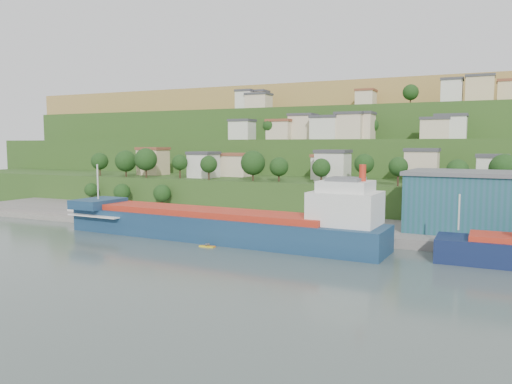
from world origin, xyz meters
The scene contains 10 objects.
ground centered at (0.00, 0.00, 0.00)m, with size 500.00×500.00×0.00m, color #45544E.
quay centered at (20.00, 28.00, 0.00)m, with size 220.00×26.00×4.00m, color slate.
pebble_beach centered at (-55.00, 22.00, 0.00)m, with size 40.00×18.00×2.40m, color slate.
hillside centered at (0.02, 168.71, 0.08)m, with size 360.00×211.26×96.00m.
cargo_ship_near centered at (2.19, 8.41, 3.00)m, with size 73.74×15.70×18.81m.
warehouse centered at (51.93, 30.12, 8.43)m, with size 32.14×20.92×12.80m.
caravan centered at (-50.16, 19.06, 2.44)m, with size 5.32×2.22×2.48m, color silver.
dinghy centered at (-43.85, 21.45, 1.64)m, with size 4.43×1.66×0.89m, color silver.
kayak_orange centered at (2.04, 1.29, 0.22)m, with size 2.97×0.79×0.73m.
kayak_yellow centered at (1.90, 0.68, 0.23)m, with size 3.17×0.61×0.79m.
Camera 1 is at (51.78, -84.14, 20.54)m, focal length 35.00 mm.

